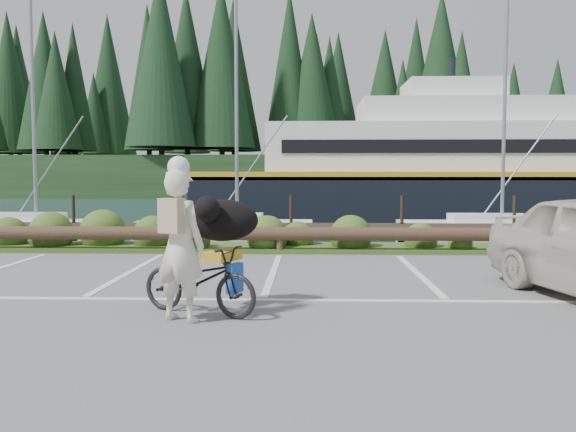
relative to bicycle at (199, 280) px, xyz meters
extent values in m
plane|color=#5B5B5D|center=(0.75, 1.30, -0.44)|extent=(72.00, 72.00, 0.00)
plane|color=#1A303E|center=(0.75, 49.30, -1.64)|extent=(160.00, 160.00, 0.00)
cube|color=#3D5B21|center=(0.75, 6.60, -0.39)|extent=(34.00, 1.60, 0.10)
imported|color=black|center=(0.00, 0.00, 0.00)|extent=(1.77, 1.24, 0.88)
imported|color=#EAE4C6|center=(-0.17, -0.36, 0.48)|extent=(0.80, 0.69, 1.85)
ellipsoid|color=black|center=(0.23, 0.49, 0.72)|extent=(0.85, 1.09, 0.56)
camera|label=1|loc=(1.40, -7.61, 1.35)|focal=38.00mm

